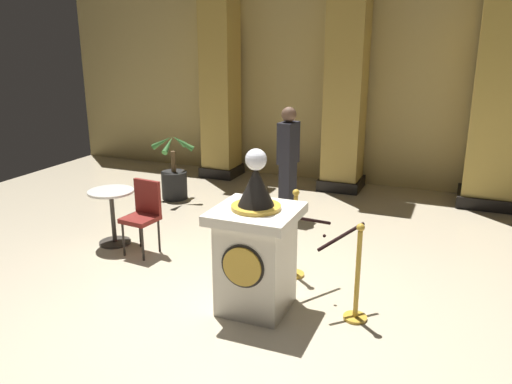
# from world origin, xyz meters

# --- Properties ---
(ground_plane) EXTENTS (12.52, 12.52, 0.00)m
(ground_plane) POSITION_xyz_m (0.00, 0.00, 0.00)
(ground_plane) COLOR beige
(back_wall) EXTENTS (12.52, 0.16, 3.89)m
(back_wall) POSITION_xyz_m (0.00, 5.32, 1.94)
(back_wall) COLOR tan
(back_wall) RESTS_ON ground_plane
(pedestal_clock) EXTENTS (0.83, 0.83, 1.70)m
(pedestal_clock) POSITION_xyz_m (0.22, 0.03, 0.66)
(pedestal_clock) COLOR silver
(pedestal_clock) RESTS_ON ground_plane
(stanchion_near) EXTENTS (0.24, 0.24, 1.02)m
(stanchion_near) POSITION_xyz_m (1.23, 0.20, 0.36)
(stanchion_near) COLOR gold
(stanchion_near) RESTS_ON ground_plane
(stanchion_far) EXTENTS (0.24, 0.24, 1.07)m
(stanchion_far) POSITION_xyz_m (0.35, 0.91, 0.38)
(stanchion_far) COLOR gold
(stanchion_far) RESTS_ON ground_plane
(velvet_rope) EXTENTS (0.82, 0.82, 0.22)m
(velvet_rope) POSITION_xyz_m (0.79, 0.55, 0.79)
(velvet_rope) COLOR black
(column_left) EXTENTS (0.74, 0.74, 3.73)m
(column_left) POSITION_xyz_m (-2.49, 4.76, 1.85)
(column_left) COLOR black
(column_left) RESTS_ON ground_plane
(column_right) EXTENTS (0.95, 0.95, 3.73)m
(column_right) POSITION_xyz_m (2.49, 4.76, 1.85)
(column_right) COLOR black
(column_right) RESTS_ON ground_plane
(column_centre_rear) EXTENTS (0.80, 0.80, 3.73)m
(column_centre_rear) POSITION_xyz_m (0.00, 4.76, 1.85)
(column_centre_rear) COLOR black
(column_centre_rear) RESTS_ON ground_plane
(potted_palm_left) EXTENTS (0.78, 0.76, 1.15)m
(potted_palm_left) POSITION_xyz_m (-2.55, 3.01, 0.35)
(potted_palm_left) COLOR black
(potted_palm_left) RESTS_ON ground_plane
(bystander_guest) EXTENTS (0.27, 0.39, 1.72)m
(bystander_guest) POSITION_xyz_m (-0.43, 2.91, 0.92)
(bystander_guest) COLOR #26262D
(bystander_guest) RESTS_ON ground_plane
(cafe_table) EXTENTS (0.61, 0.61, 0.76)m
(cafe_table) POSITION_xyz_m (-2.24, 0.90, 0.49)
(cafe_table) COLOR #332D28
(cafe_table) RESTS_ON ground_plane
(cafe_chair_red) EXTENTS (0.44, 0.44, 0.96)m
(cafe_chair_red) POSITION_xyz_m (-1.68, 0.83, 0.57)
(cafe_chair_red) COLOR black
(cafe_chair_red) RESTS_ON ground_plane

